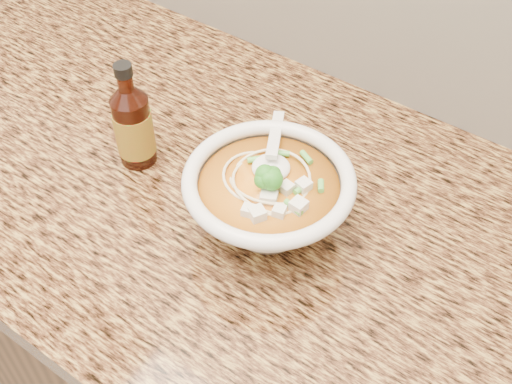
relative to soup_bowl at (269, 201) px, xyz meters
The scene contains 4 objects.
cabinet 0.55m from the soup_bowl, 168.14° to the left, with size 4.00×0.65×0.86m, color #311E0E.
counter_slab 0.18m from the soup_bowl, 168.14° to the left, with size 4.00×0.68×0.04m, color #AA853E.
soup_bowl is the anchor object (origin of this frame).
hot_sauce_bottle 0.23m from the soup_bowl, behind, with size 0.06×0.06×0.17m.
Camera 1 is at (0.47, 1.18, 1.56)m, focal length 45.00 mm.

